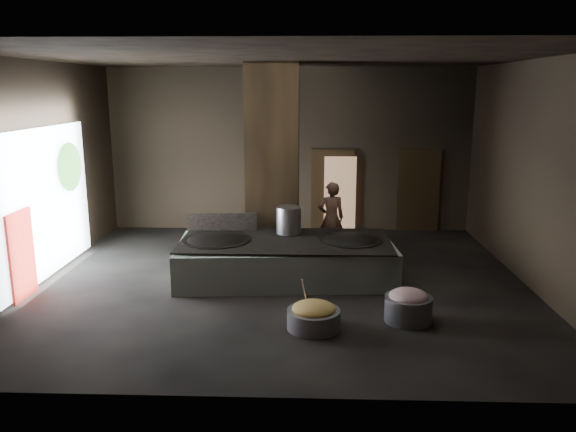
{
  "coord_description": "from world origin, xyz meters",
  "views": [
    {
      "loc": [
        0.52,
        -11.07,
        3.93
      ],
      "look_at": [
        0.1,
        0.66,
        1.25
      ],
      "focal_mm": 35.0,
      "sensor_mm": 36.0,
      "label": 1
    }
  ],
  "objects_px": {
    "wok_right": "(350,244)",
    "stock_pot": "(289,220)",
    "hearth_platform": "(285,260)",
    "veg_basin": "(314,319)",
    "wok_left": "(216,244)",
    "cook": "(331,218)",
    "meat_basin": "(408,309)"
  },
  "relations": [
    {
      "from": "wok_left",
      "to": "hearth_platform",
      "type": "bearing_deg",
      "value": 1.97
    },
    {
      "from": "wok_right",
      "to": "meat_basin",
      "type": "distance_m",
      "value": 2.46
    },
    {
      "from": "hearth_platform",
      "to": "meat_basin",
      "type": "xyz_separation_m",
      "value": [
        2.2,
        -2.2,
        -0.17
      ]
    },
    {
      "from": "wok_left",
      "to": "meat_basin",
      "type": "distance_m",
      "value": 4.27
    },
    {
      "from": "hearth_platform",
      "to": "cook",
      "type": "height_order",
      "value": "cook"
    },
    {
      "from": "wok_left",
      "to": "veg_basin",
      "type": "xyz_separation_m",
      "value": [
        2.03,
        -2.51,
        -0.59
      ]
    },
    {
      "from": "stock_pot",
      "to": "veg_basin",
      "type": "bearing_deg",
      "value": -80.42
    },
    {
      "from": "wok_left",
      "to": "cook",
      "type": "relative_size",
      "value": 0.8
    },
    {
      "from": "stock_pot",
      "to": "meat_basin",
      "type": "bearing_deg",
      "value": -51.97
    },
    {
      "from": "wok_left",
      "to": "wok_right",
      "type": "height_order",
      "value": "wok_left"
    },
    {
      "from": "veg_basin",
      "to": "wok_left",
      "type": "bearing_deg",
      "value": 128.87
    },
    {
      "from": "veg_basin",
      "to": "meat_basin",
      "type": "relative_size",
      "value": 1.1
    },
    {
      "from": "wok_right",
      "to": "meat_basin",
      "type": "bearing_deg",
      "value": -69.26
    },
    {
      "from": "stock_pot",
      "to": "hearth_platform",
      "type": "bearing_deg",
      "value": -95.19
    },
    {
      "from": "wok_right",
      "to": "veg_basin",
      "type": "bearing_deg",
      "value": -106.51
    },
    {
      "from": "stock_pot",
      "to": "wok_left",
      "type": "bearing_deg",
      "value": -158.2
    },
    {
      "from": "hearth_platform",
      "to": "meat_basin",
      "type": "bearing_deg",
      "value": -48.93
    },
    {
      "from": "wok_right",
      "to": "meat_basin",
      "type": "relative_size",
      "value": 1.62
    },
    {
      "from": "hearth_platform",
      "to": "wok_right",
      "type": "xyz_separation_m",
      "value": [
        1.35,
        0.05,
        0.36
      ]
    },
    {
      "from": "wok_right",
      "to": "stock_pot",
      "type": "bearing_deg",
      "value": 158.96
    },
    {
      "from": "hearth_platform",
      "to": "meat_basin",
      "type": "relative_size",
      "value": 5.51
    },
    {
      "from": "wok_right",
      "to": "stock_pot",
      "type": "relative_size",
      "value": 2.25
    },
    {
      "from": "wok_right",
      "to": "cook",
      "type": "xyz_separation_m",
      "value": [
        -0.33,
        1.75,
        0.13
      ]
    },
    {
      "from": "stock_pot",
      "to": "cook",
      "type": "relative_size",
      "value": 0.33
    },
    {
      "from": "wok_right",
      "to": "cook",
      "type": "distance_m",
      "value": 1.78
    },
    {
      "from": "wok_left",
      "to": "wok_right",
      "type": "distance_m",
      "value": 2.8
    },
    {
      "from": "hearth_platform",
      "to": "veg_basin",
      "type": "distance_m",
      "value": 2.64
    },
    {
      "from": "hearth_platform",
      "to": "wok_right",
      "type": "bearing_deg",
      "value": -1.82
    },
    {
      "from": "stock_pot",
      "to": "cook",
      "type": "height_order",
      "value": "cook"
    },
    {
      "from": "wok_right",
      "to": "meat_basin",
      "type": "height_order",
      "value": "wok_right"
    },
    {
      "from": "hearth_platform",
      "to": "cook",
      "type": "relative_size",
      "value": 2.53
    },
    {
      "from": "hearth_platform",
      "to": "cook",
      "type": "bearing_deg",
      "value": 56.39
    }
  ]
}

